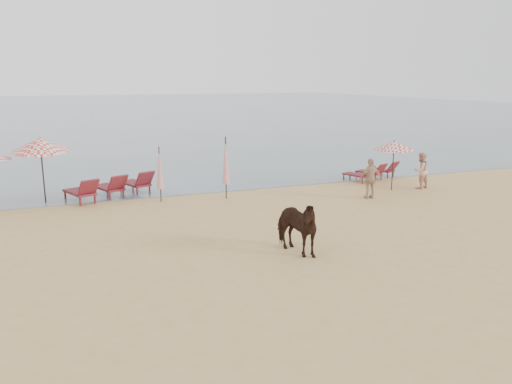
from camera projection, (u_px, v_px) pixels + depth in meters
The scene contains 11 objects.
ground at pixel (328, 277), 12.41m from camera, with size 120.00×120.00×0.00m, color tan.
sea at pixel (98, 108), 85.19m from camera, with size 160.00×140.00×0.06m, color #51606B.
lounger_cluster_left at pixel (111, 186), 20.50m from camera, with size 3.69×2.98×0.71m.
lounger_cluster_right at pixel (372, 171), 24.33m from camera, with size 2.93×2.29×0.57m.
umbrella_open_left_b at pixel (40, 144), 19.22m from camera, with size 2.12×2.16×2.70m.
umbrella_open_right at pixel (394, 145), 21.63m from camera, with size 1.81×1.81×2.20m.
umbrella_closed_left at pixel (160, 168), 19.66m from camera, with size 0.27×0.27×2.22m.
umbrella_closed_right at pixel (226, 161), 20.16m from camera, with size 0.31×0.31×2.55m.
cow at pixel (294, 226), 13.89m from camera, with size 0.86×1.89×1.60m, color black.
beachgoer_right_a at pixel (421, 170), 22.22m from camera, with size 0.79×0.62×1.63m, color tan.
beachgoer_right_b at pixel (370, 179), 20.32m from camera, with size 0.97×0.40×1.66m, color tan.
Camera 1 is at (-5.86, -10.20, 4.81)m, focal length 35.00 mm.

